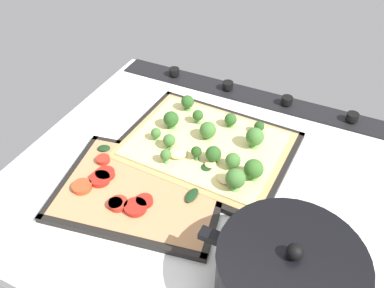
# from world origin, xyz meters

# --- Properties ---
(ground_plane) EXTENTS (0.79, 0.70, 0.03)m
(ground_plane) POSITION_xyz_m (0.00, 0.00, -0.01)
(ground_plane) COLOR white
(stove_control_panel) EXTENTS (0.76, 0.07, 0.03)m
(stove_control_panel) POSITION_xyz_m (0.00, -0.32, 0.01)
(stove_control_panel) COLOR black
(stove_control_panel) RESTS_ON ground_plane
(baking_tray_front) EXTENTS (0.37, 0.30, 0.01)m
(baking_tray_front) POSITION_xyz_m (0.04, -0.08, 0.00)
(baking_tray_front) COLOR black
(baking_tray_front) RESTS_ON ground_plane
(broccoli_pizza) EXTENTS (0.35, 0.28, 0.06)m
(broccoli_pizza) POSITION_xyz_m (0.03, -0.07, 0.02)
(broccoli_pizza) COLOR tan
(broccoli_pizza) RESTS_ON baking_tray_front
(baking_tray_back) EXTENTS (0.36, 0.29, 0.01)m
(baking_tray_back) POSITION_xyz_m (0.10, 0.09, 0.00)
(baking_tray_back) COLOR black
(baking_tray_back) RESTS_ON ground_plane
(veggie_pizza_back) EXTENTS (0.33, 0.27, 0.02)m
(veggie_pizza_back) POSITION_xyz_m (0.11, 0.09, 0.01)
(veggie_pizza_back) COLOR tan
(veggie_pizza_back) RESTS_ON baking_tray_back
(cooking_pot) EXTENTS (0.28, 0.22, 0.13)m
(cooking_pot) POSITION_xyz_m (-0.21, 0.18, 0.05)
(cooking_pot) COLOR black
(cooking_pot) RESTS_ON ground_plane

